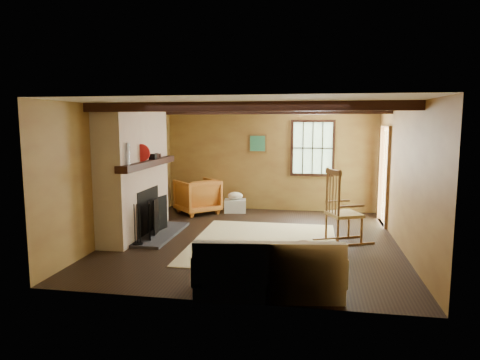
% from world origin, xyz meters
% --- Properties ---
extents(ground, '(5.50, 5.50, 0.00)m').
position_xyz_m(ground, '(0.00, 0.00, 0.00)').
color(ground, black).
rests_on(ground, ground).
extents(room_envelope, '(5.02, 5.52, 2.44)m').
position_xyz_m(room_envelope, '(0.22, 0.26, 1.63)').
color(room_envelope, olive).
rests_on(room_envelope, ground).
extents(fireplace, '(1.02, 2.30, 2.40)m').
position_xyz_m(fireplace, '(-2.23, -0.00, 1.10)').
color(fireplace, '#A1633E').
rests_on(fireplace, ground).
extents(rug, '(2.50, 3.00, 0.01)m').
position_xyz_m(rug, '(0.20, -0.20, 0.00)').
color(rug, beige).
rests_on(rug, ground).
extents(rocking_chair, '(1.07, 0.84, 1.31)m').
position_xyz_m(rocking_chair, '(1.53, 0.08, 0.55)').
color(rocking_chair, tan).
rests_on(rocking_chair, ground).
extents(sofa, '(1.90, 1.03, 0.73)m').
position_xyz_m(sofa, '(0.52, -2.40, 0.26)').
color(sofa, white).
rests_on(sofa, ground).
extents(firewood_pile, '(0.62, 0.11, 0.22)m').
position_xyz_m(firewood_pile, '(-1.90, 2.43, 0.11)').
color(firewood_pile, brown).
rests_on(firewood_pile, ground).
extents(laundry_basket, '(0.55, 0.45, 0.30)m').
position_xyz_m(laundry_basket, '(-0.77, 2.30, 0.15)').
color(laundry_basket, silver).
rests_on(laundry_basket, ground).
extents(basket_pillow, '(0.42, 0.37, 0.18)m').
position_xyz_m(basket_pillow, '(-0.77, 2.30, 0.39)').
color(basket_pillow, white).
rests_on(basket_pillow, laundry_basket).
extents(armchair, '(1.23, 1.23, 0.80)m').
position_xyz_m(armchair, '(-1.61, 2.03, 0.40)').
color(armchair, '#BF6026').
rests_on(armchair, ground).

